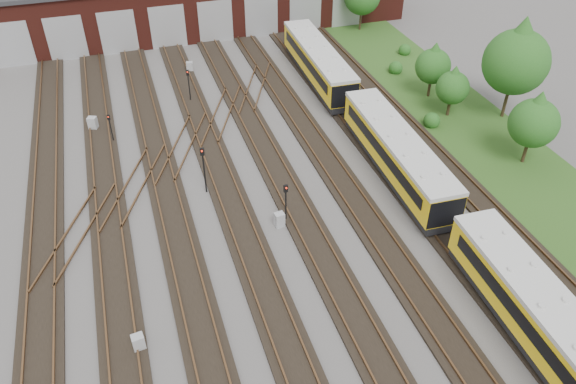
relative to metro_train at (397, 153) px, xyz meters
name	(u,v)px	position (x,y,z in m)	size (l,w,h in m)	color
ground	(287,257)	(-10.00, -5.85, -1.84)	(120.00, 120.00, 0.00)	#484543
track_network	(282,250)	(-10.17, -5.26, -1.73)	(30.40, 70.00, 0.33)	black
grass_verge	(470,127)	(9.00, 4.15, -1.82)	(8.00, 55.00, 0.05)	#2A4F1A
metro_train	(397,153)	(0.00, 0.00, 0.00)	(3.10, 46.36, 2.95)	black
signal_mast_0	(110,125)	(-19.03, 10.75, -0.27)	(0.23, 0.22, 2.43)	black
signal_mast_1	(204,165)	(-13.36, 2.09, 0.45)	(0.31, 0.29, 3.60)	black
signal_mast_2	(189,82)	(-12.07, 15.59, 0.06)	(0.26, 0.24, 2.98)	black
signal_mast_3	(286,198)	(-9.05, -2.57, 0.02)	(0.27, 0.25, 2.88)	black
relay_cabinet_0	(139,343)	(-19.17, -9.92, -1.34)	(0.61, 0.51, 1.01)	#A0A2A5
relay_cabinet_1	(93,124)	(-20.42, 13.20, -1.27)	(0.68, 0.57, 1.13)	#A0A2A5
relay_cabinet_2	(279,220)	(-9.60, -2.92, -1.34)	(0.61, 0.51, 1.01)	#A0A2A5
relay_cabinet_3	(190,67)	(-11.07, 21.60, -1.34)	(0.60, 0.50, 1.00)	#A0A2A5
relay_cabinet_4	(421,165)	(2.11, -0.11, -1.40)	(0.53, 0.44, 0.88)	#A0A2A5
tree_1	(434,62)	(8.36, 10.01, 1.42)	(3.06, 3.06, 5.08)	#342817
tree_2	(518,54)	(12.47, 4.84, 3.71)	(5.21, 5.21, 8.64)	#342817
tree_3	(453,84)	(8.19, 6.42, 1.06)	(2.73, 2.73, 4.53)	#342817
tree_4	(535,118)	(9.84, -1.51, 1.93)	(3.54, 3.54, 5.87)	#342817
bush_0	(432,119)	(6.00, 5.31, -1.16)	(1.36, 1.36, 1.36)	#184D16
bush_1	(396,66)	(7.75, 15.32, -1.18)	(1.32, 1.32, 1.32)	#184D16
bush_2	(405,48)	(10.62, 18.99, -1.22)	(1.25, 1.25, 1.25)	#184D16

